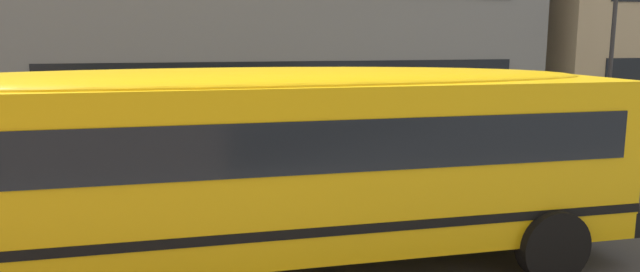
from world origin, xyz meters
The scene contains 5 objects.
ground_plane centered at (0.00, 0.00, 0.00)m, with size 400.00×400.00×0.00m, color #424244.
sidewalk_far centered at (0.00, 8.30, 0.01)m, with size 120.00×3.00×0.01m, color gray.
lane_centreline centered at (0.00, 0.00, 0.00)m, with size 110.00×0.16×0.01m, color silver.
school_bus centered at (3.02, -1.52, 1.69)m, with size 12.75×3.06×2.85m.
street_lamp centered at (16.80, 7.60, 4.31)m, with size 0.44×0.44×6.80m.
Camera 1 is at (2.59, -9.30, 3.24)m, focal length 32.89 mm.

